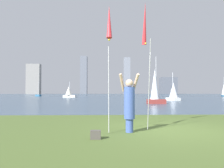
{
  "coord_description": "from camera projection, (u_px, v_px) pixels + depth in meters",
  "views": [
    {
      "loc": [
        -2.18,
        -7.18,
        1.26
      ],
      "look_at": [
        -1.65,
        7.91,
        1.79
      ],
      "focal_mm": 35.1,
      "sensor_mm": 36.0,
      "label": 1
    }
  ],
  "objects": [
    {
      "name": "sailboat_4",
      "position": [
        154.0,
        90.0,
        51.18
      ],
      "size": [
        1.89,
        1.3,
        5.25
      ],
      "color": "#2D6084",
      "rests_on": "ground"
    },
    {
      "name": "kite_flag_left",
      "position": [
        109.0,
        26.0,
        6.37
      ],
      "size": [
        0.16,
        1.07,
        3.77
      ],
      "color": "#B2B2B7",
      "rests_on": "ground"
    },
    {
      "name": "sailboat_3",
      "position": [
        173.0,
        92.0,
        30.62
      ],
      "size": [
        1.51,
        2.61,
        3.98
      ],
      "color": "silver",
      "rests_on": "ground"
    },
    {
      "name": "sailboat_2",
      "position": [
        38.0,
        95.0,
        58.19
      ],
      "size": [
        1.96,
        1.89,
        3.93
      ],
      "color": "#2D6084",
      "rests_on": "ground"
    },
    {
      "name": "kite_flag_right",
      "position": [
        145.0,
        26.0,
        7.67
      ],
      "size": [
        0.16,
        1.19,
        4.37
      ],
      "color": "#B2B2B7",
      "rests_on": "ground"
    },
    {
      "name": "sailboat_6",
      "position": [
        224.0,
        91.0,
        57.54
      ],
      "size": [
        1.5,
        2.38,
        4.95
      ],
      "color": "#2D6084",
      "rests_on": "ground"
    },
    {
      "name": "skyline_tower_2",
      "position": [
        127.0,
        76.0,
        115.87
      ],
      "size": [
        3.07,
        4.89,
        19.19
      ],
      "color": "gray",
      "rests_on": "ground"
    },
    {
      "name": "ground",
      "position": [
        113.0,
        97.0,
        58.09
      ],
      "size": [
        120.0,
        138.0,
        0.12
      ],
      "color": "#475B28"
    },
    {
      "name": "skyline_tower_0",
      "position": [
        34.0,
        79.0,
        113.27
      ],
      "size": [
        6.9,
        3.64,
        15.53
      ],
      "color": "gray",
      "rests_on": "ground"
    },
    {
      "name": "skyline_tower_1",
      "position": [
        84.0,
        75.0,
        113.51
      ],
      "size": [
        3.43,
        4.4,
        19.61
      ],
      "color": "slate",
      "rests_on": "ground"
    },
    {
      "name": "skyline_tower_3",
      "position": [
        168.0,
        86.0,
        114.88
      ],
      "size": [
        7.95,
        7.39,
        8.72
      ],
      "color": "#565B66",
      "rests_on": "ground"
    },
    {
      "name": "sailboat_7",
      "position": [
        69.0,
        92.0,
        47.73
      ],
      "size": [
        2.86,
        1.57,
        3.47
      ],
      "color": "silver",
      "rests_on": "ground"
    },
    {
      "name": "person",
      "position": [
        129.0,
        103.0,
        6.81
      ],
      "size": [
        0.67,
        0.5,
        1.83
      ],
      "rotation": [
        0.0,
        0.0,
        -0.22
      ],
      "color": "#3F59A5",
      "rests_on": "ground"
    },
    {
      "name": "sailboat_1",
      "position": [
        155.0,
        88.0,
        22.71
      ],
      "size": [
        1.88,
        0.94,
        4.92
      ],
      "color": "maroon",
      "rests_on": "ground"
    },
    {
      "name": "bag",
      "position": [
        96.0,
        135.0,
        5.81
      ],
      "size": [
        0.27,
        0.18,
        0.23
      ],
      "color": "#4C4742",
      "rests_on": "ground"
    }
  ]
}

